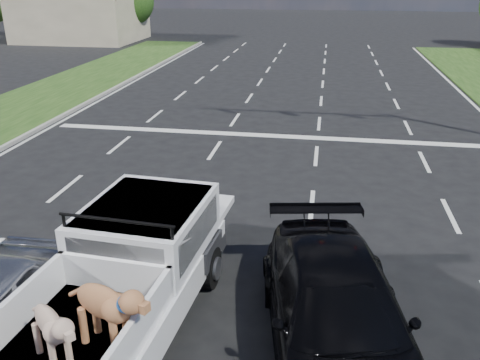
# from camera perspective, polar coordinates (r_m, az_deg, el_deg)

# --- Properties ---
(ground) EXTENTS (160.00, 160.00, 0.00)m
(ground) POSITION_cam_1_polar(r_m,az_deg,el_deg) (10.28, -2.80, -11.59)
(ground) COLOR black
(ground) RESTS_ON ground
(road_markings) EXTENTS (17.75, 60.00, 0.01)m
(road_markings) POSITION_cam_1_polar(r_m,az_deg,el_deg) (16.06, 2.16, 1.40)
(road_markings) COLOR silver
(road_markings) RESTS_ON ground
(building_left) EXTENTS (10.00, 8.00, 4.40)m
(building_left) POSITION_cam_1_polar(r_m,az_deg,el_deg) (49.57, -17.46, 17.24)
(building_left) COLOR beige
(building_left) RESTS_ON ground
(tree_far_b) EXTENTS (4.20, 4.20, 5.40)m
(tree_far_b) POSITION_cam_1_polar(r_m,az_deg,el_deg) (53.13, -20.68, 18.32)
(tree_far_b) COLOR #332114
(tree_far_b) RESTS_ON ground
(tree_far_c) EXTENTS (4.20, 4.20, 5.40)m
(tree_far_c) POSITION_cam_1_polar(r_m,az_deg,el_deg) (49.72, -12.18, 19.01)
(tree_far_c) COLOR #332114
(tree_far_c) RESTS_ON ground
(pickup_truck) EXTENTS (2.54, 5.94, 2.18)m
(pickup_truck) POSITION_cam_1_polar(r_m,az_deg,el_deg) (8.69, -13.06, -11.21)
(pickup_truck) COLOR black
(pickup_truck) RESTS_ON ground
(black_coupe) EXTENTS (3.08, 5.62, 1.55)m
(black_coupe) POSITION_cam_1_polar(r_m,az_deg,el_deg) (8.32, 10.90, -14.72)
(black_coupe) COLOR black
(black_coupe) RESTS_ON ground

